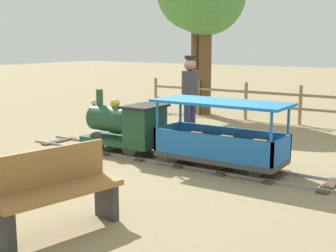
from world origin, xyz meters
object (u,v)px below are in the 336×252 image
(conductor_person, at_px, (190,93))
(locomotive, at_px, (127,125))
(park_bench, at_px, (56,191))
(passenger_car, at_px, (220,141))

(conductor_person, bearing_deg, locomotive, 153.65)
(conductor_person, bearing_deg, park_bench, -167.06)
(passenger_car, height_order, park_bench, passenger_car)
(locomotive, height_order, park_bench, locomotive)
(locomotive, xyz_separation_m, passenger_car, (0.00, -1.75, -0.06))
(locomotive, distance_m, conductor_person, 1.34)
(locomotive, relative_size, conductor_person, 0.89)
(locomotive, relative_size, passenger_car, 0.72)
(conductor_person, bearing_deg, passenger_car, -133.03)
(passenger_car, distance_m, park_bench, 2.98)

